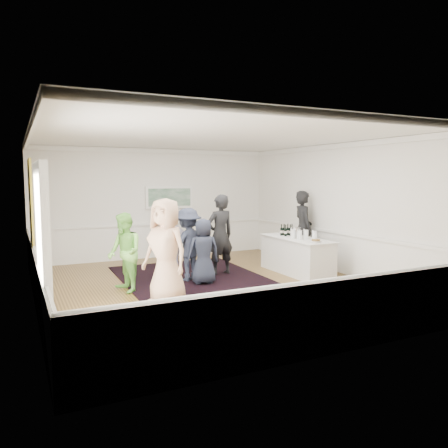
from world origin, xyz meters
name	(u,v)px	position (x,y,z in m)	size (l,w,h in m)	color
floor	(212,287)	(0.00, 0.00, 0.00)	(8.00, 8.00, 0.00)	brown
ceiling	(211,137)	(0.00, 0.00, 3.20)	(7.00, 8.00, 0.02)	white
wall_left	(31,220)	(-3.50, 0.00, 1.60)	(0.02, 8.00, 3.20)	white
wall_right	(341,208)	(3.50, 0.00, 1.60)	(0.02, 8.00, 3.20)	white
wall_back	(156,204)	(0.00, 4.00, 1.60)	(7.00, 0.02, 3.20)	white
wall_front	(337,236)	(0.00, -4.00, 1.60)	(7.00, 0.02, 3.20)	white
wainscoting	(212,264)	(0.00, 0.00, 0.50)	(7.00, 8.00, 1.00)	white
mirror	(31,205)	(-3.45, 1.30, 1.80)	(0.05, 1.25, 1.85)	gold
doorway	(42,245)	(-3.45, -1.90, 1.42)	(0.10, 1.78, 2.56)	white
landscape_painting	(169,197)	(0.40, 3.95, 1.78)	(1.44, 0.06, 0.66)	white
area_rug	(193,278)	(-0.06, 0.94, 0.01)	(3.18, 4.17, 0.02)	black
serving_table	(296,255)	(2.46, 0.38, 0.44)	(0.83, 2.18, 0.88)	silver
bartender	(303,228)	(3.20, 1.14, 1.01)	(0.73, 0.48, 2.01)	black
guest_tan	(166,251)	(-1.26, -0.73, 0.99)	(0.97, 0.63, 1.98)	tan
guest_green	(125,253)	(-1.76, 0.43, 0.82)	(0.80, 0.62, 1.64)	#79CE52
guest_lilac	(173,245)	(-0.47, 1.15, 0.79)	(0.92, 0.38, 1.57)	white
guest_dark_a	(188,245)	(-0.23, 0.80, 0.83)	(1.08, 0.62, 1.67)	#212637
guest_dark_b	(220,235)	(0.69, 1.05, 0.98)	(0.71, 0.47, 1.95)	black
guest_navy	(203,251)	(-0.04, 0.37, 0.73)	(0.71, 0.46, 1.46)	#212637
wine_bottles	(287,229)	(2.50, 0.87, 1.04)	(0.33, 0.24, 0.31)	black
juice_pitchers	(303,234)	(2.45, 0.10, 1.00)	(0.40, 0.60, 0.24)	#6BC245
ice_bucket	(296,233)	(2.51, 0.50, 1.00)	(0.26, 0.26, 0.24)	silver
nut_bowl	(316,241)	(2.37, -0.49, 0.92)	(0.25, 0.25, 0.08)	white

